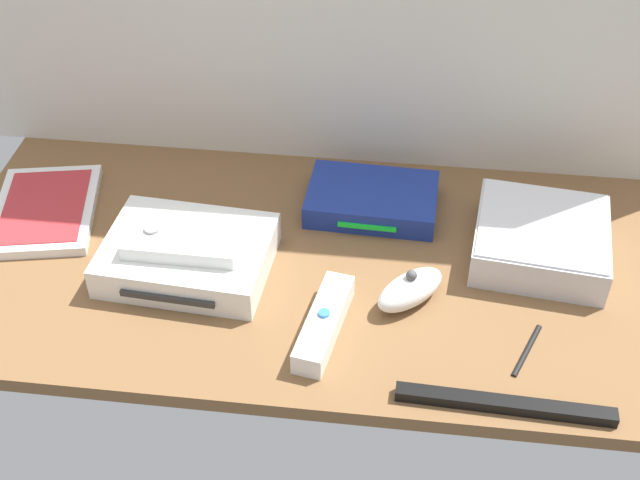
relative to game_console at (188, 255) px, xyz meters
The scene contains 10 objects.
ground_plane 17.42cm from the game_console, ahead, with size 100.00×48.00×2.00cm, color brown.
game_console is the anchor object (origin of this frame).
mini_computer 46.12cm from the game_console, 10.10° to the left, with size 18.83×18.83×5.30cm.
game_case 24.28cm from the game_console, 159.37° to the left, with size 17.17×21.36×1.56cm.
network_router 27.39cm from the game_console, 33.69° to the left, with size 18.49×12.93×3.40cm.
remote_wand 21.02cm from the game_console, 26.36° to the right, with size 6.10×15.20×3.40cm.
remote_nunchuk 28.94cm from the game_console, ahead, with size 10.17×10.19×5.10cm.
remote_classic_pad 3.25cm from the game_console, 94.30° to the right, with size 14.50×8.18×2.40cm.
sensor_bar 43.89cm from the game_console, 24.81° to the right, with size 24.00×1.80×1.40cm, color black.
stylus_pen 43.96cm from the game_console, 12.54° to the right, with size 0.70×0.70×9.00cm, color black.
Camera 1 is at (9.75, -81.49, 74.13)cm, focal length 47.19 mm.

